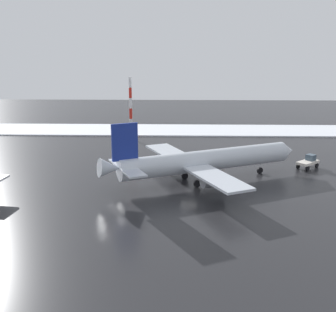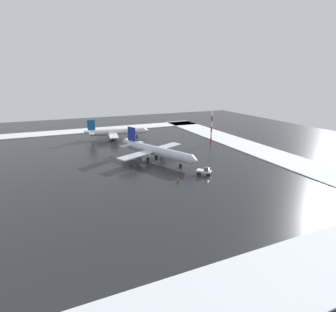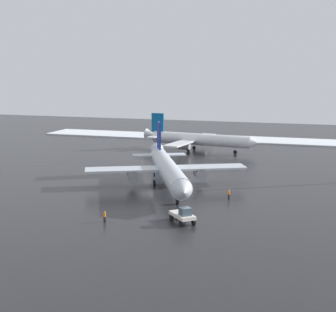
# 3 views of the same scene
# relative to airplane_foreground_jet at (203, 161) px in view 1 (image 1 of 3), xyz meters

# --- Properties ---
(ground_plane) EXTENTS (240.00, 240.00, 0.00)m
(ground_plane) POSITION_rel_airplane_foreground_jet_xyz_m (2.35, 4.89, -3.62)
(ground_plane) COLOR #232326
(snow_bank_far) EXTENTS (152.00, 16.00, 0.31)m
(snow_bank_far) POSITION_rel_airplane_foreground_jet_xyz_m (2.35, -45.11, -3.47)
(snow_bank_far) COLOR white
(snow_bank_far) RESTS_ON ground_plane
(airplane_foreground_jet) EXTENTS (34.65, 29.45, 10.97)m
(airplane_foreground_jet) POSITION_rel_airplane_foreground_jet_xyz_m (0.00, 0.00, 0.00)
(airplane_foreground_jet) COLOR silver
(airplane_foreground_jet) RESTS_ON ground_plane
(pushback_tug) EXTENTS (4.89, 4.72, 2.50)m
(pushback_tug) POSITION_rel_airplane_foreground_jet_xyz_m (-20.43, -8.82, -2.34)
(pushback_tug) COLOR silver
(pushback_tug) RESTS_ON ground_plane
(ground_crew_by_nose_gear) EXTENTS (0.36, 0.36, 1.71)m
(ground_crew_by_nose_gear) POSITION_rel_airplane_foreground_jet_xyz_m (-4.86, -12.47, -2.65)
(ground_crew_by_nose_gear) COLOR black
(ground_crew_by_nose_gear) RESTS_ON ground_plane
(antenna_mast) EXTENTS (0.70, 0.70, 15.24)m
(antenna_mast) POSITION_rel_airplane_foreground_jet_xyz_m (15.94, -34.20, 3.99)
(antenna_mast) COLOR red
(antenna_mast) RESTS_ON ground_plane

